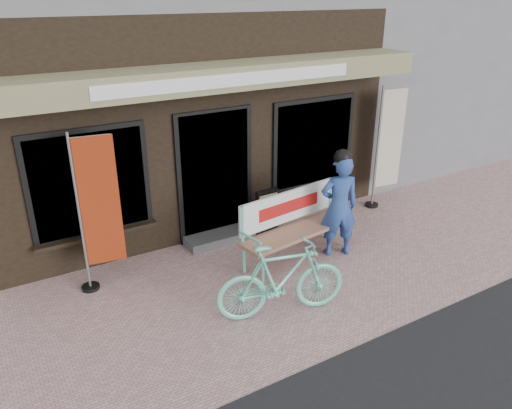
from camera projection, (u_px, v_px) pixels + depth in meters
ground at (280, 289)px, 7.07m from camera, size 70.00×70.00×0.00m
storefront at (144, 40)px, 9.79m from camera, size 7.00×6.77×6.00m
neighbor_right_near at (424, 31)px, 14.29m from camera, size 10.00×7.00×5.60m
bench at (294, 221)px, 7.68m from camera, size 2.05×0.78×1.08m
person at (339, 204)px, 7.71m from camera, size 0.70×0.59×1.74m
bicycle at (282, 280)px, 6.35m from camera, size 1.79×0.91×1.03m
nobori_red at (97, 211)px, 6.70m from camera, size 0.68×0.28×2.29m
nobori_cream at (388, 145)px, 9.40m from camera, size 0.69×0.28×2.34m
menu_stand at (267, 213)px, 8.45m from camera, size 0.43×0.12×0.85m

